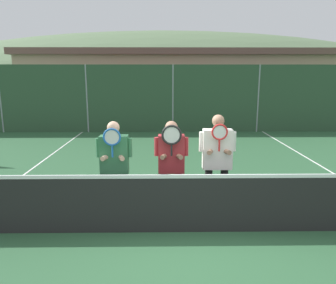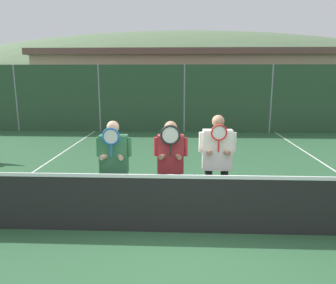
{
  "view_description": "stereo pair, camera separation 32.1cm",
  "coord_description": "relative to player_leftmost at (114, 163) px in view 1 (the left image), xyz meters",
  "views": [
    {
      "loc": [
        -0.41,
        -4.78,
        2.46
      ],
      "look_at": [
        -0.33,
        0.76,
        1.3
      ],
      "focal_mm": 35.0,
      "sensor_mm": 36.0,
      "label": 1
    },
    {
      "loc": [
        -0.09,
        -4.77,
        2.46
      ],
      "look_at": [
        -0.33,
        0.76,
        1.3
      ],
      "focal_mm": 35.0,
      "sensor_mm": 36.0,
      "label": 2
    }
  ],
  "objects": [
    {
      "name": "player_leftmost",
      "position": [
        0.0,
        0.0,
        0.0
      ],
      "size": [
        0.6,
        0.34,
        1.7
      ],
      "color": "black",
      "rests_on": "ground_plane"
    },
    {
      "name": "ground_plane",
      "position": [
        1.22,
        -0.47,
        -1.01
      ],
      "size": [
        120.0,
        120.0,
        0.0
      ],
      "primitive_type": "plane",
      "color": "#2D5B38"
    },
    {
      "name": "car_center",
      "position": [
        5.38,
        10.77,
        -0.08
      ],
      "size": [
        4.42,
        1.93,
        1.82
      ],
      "color": "slate",
      "rests_on": "ground_plane"
    },
    {
      "name": "fence_back",
      "position": [
        1.22,
        8.58,
        0.4
      ],
      "size": [
        21.7,
        0.06,
        2.82
      ],
      "color": "gray",
      "rests_on": "ground_plane"
    },
    {
      "name": "player_center_right",
      "position": [
        1.73,
        0.15,
        0.05
      ],
      "size": [
        0.63,
        0.34,
        1.79
      ],
      "color": "black",
      "rests_on": "ground_plane"
    },
    {
      "name": "car_far_left",
      "position": [
        -5.0,
        10.7,
        -0.13
      ],
      "size": [
        4.77,
        1.93,
        1.7
      ],
      "color": "#B2B7BC",
      "rests_on": "ground_plane"
    },
    {
      "name": "hill_distant",
      "position": [
        1.22,
        58.12,
        -1.01
      ],
      "size": [
        99.32,
        55.18,
        19.31
      ],
      "color": "#5B7551",
      "rests_on": "ground_plane"
    },
    {
      "name": "court_line_left_sideline",
      "position": [
        -2.64,
        2.53,
        -1.0
      ],
      "size": [
        0.05,
        16.0,
        0.01
      ],
      "primitive_type": "cube",
      "color": "white",
      "rests_on": "ground_plane"
    },
    {
      "name": "tennis_net",
      "position": [
        1.22,
        -0.47,
        -0.52
      ],
      "size": [
        10.39,
        0.09,
        1.05
      ],
      "color": "gray",
      "rests_on": "ground_plane"
    },
    {
      "name": "player_center_left",
      "position": [
        0.95,
        0.1,
        0.0
      ],
      "size": [
        0.57,
        0.34,
        1.69
      ],
      "color": "#56565B",
      "rests_on": "ground_plane"
    },
    {
      "name": "clubhouse_building",
      "position": [
        2.14,
        15.88,
        0.93
      ],
      "size": [
        19.82,
        5.5,
        3.84
      ],
      "color": "tan",
      "rests_on": "ground_plane"
    },
    {
      "name": "court_line_right_sideline",
      "position": [
        5.08,
        2.53,
        -1.0
      ],
      "size": [
        0.05,
        16.0,
        0.01
      ],
      "primitive_type": "cube",
      "color": "white",
      "rests_on": "ground_plane"
    },
    {
      "name": "car_left_of_center",
      "position": [
        0.28,
        10.35,
        -0.15
      ],
      "size": [
        4.6,
        1.95,
        1.67
      ],
      "color": "maroon",
      "rests_on": "ground_plane"
    }
  ]
}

